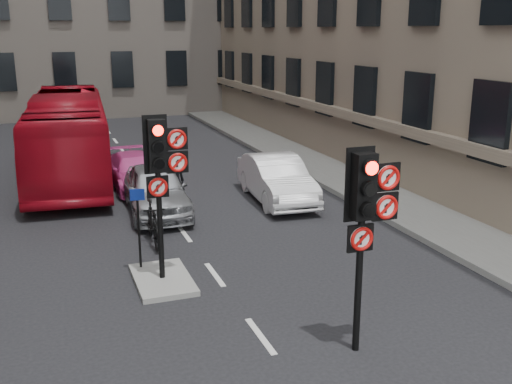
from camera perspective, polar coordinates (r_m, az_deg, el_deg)
pavement_right at (r=22.59m, az=8.80°, el=1.43°), size 3.00×50.00×0.16m
centre_island at (r=13.52m, az=-8.89°, el=-8.24°), size 1.20×2.00×0.12m
signal_near at (r=9.97m, az=10.53°, el=-1.46°), size 0.91×0.40×3.58m
signal_far at (r=12.71m, az=-8.99°, el=2.79°), size 0.91×0.40×3.58m
car_silver at (r=18.30m, az=-9.49°, el=0.25°), size 1.95×4.39×1.47m
car_white at (r=19.36m, az=1.98°, el=1.27°), size 1.86×4.53×1.46m
car_pink at (r=21.41m, az=-11.45°, el=1.95°), size 1.80×4.12×1.18m
bus_red at (r=23.46m, az=-17.43°, el=5.13°), size 3.43×11.38×3.13m
motorcycle at (r=15.69m, az=-9.83°, el=-2.96°), size 0.59×1.89×1.12m
motorcyclist at (r=18.83m, az=-7.70°, el=1.00°), size 0.59×0.39×1.62m
info_sign at (r=13.70m, az=-11.14°, el=-2.37°), size 0.32×0.12×1.87m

